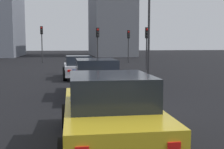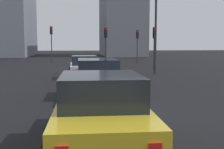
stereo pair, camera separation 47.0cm
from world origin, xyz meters
name	(u,v)px [view 2 (the right image)]	position (x,y,z in m)	size (l,w,h in m)	color
ground_plane	(144,111)	(0.00, 0.00, -0.10)	(160.00, 160.00, 0.20)	black
car_white_right_lead	(84,67)	(9.12, 1.81, 0.71)	(4.22, 1.99, 1.45)	silver
car_navy_right_second	(97,78)	(2.59, 1.42, 0.76)	(4.77, 2.09, 1.58)	#141E4C
car_yellow_right_third	(100,111)	(-3.49, 1.80, 0.76)	(4.54, 2.20, 1.59)	gold
traffic_light_near_left	(106,39)	(18.04, -0.51, 2.66)	(0.32, 0.29, 3.69)	#2D2D30
traffic_light_near_right	(137,39)	(22.74, -4.56, 2.66)	(0.32, 0.29, 3.68)	#2D2D30
traffic_light_far_left	(154,39)	(14.04, -4.16, 2.56)	(0.32, 0.29, 3.55)	#2D2D30
traffic_light_far_right	(51,37)	(24.92, 5.11, 2.99)	(0.32, 0.29, 4.16)	#2D2D30
street_lamp_kerbside	(156,6)	(10.89, -3.38, 4.84)	(0.56, 0.36, 8.34)	#2D2D30
building_facade_left	(121,11)	(44.03, -6.00, 8.08)	(14.97, 6.87, 16.15)	slate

